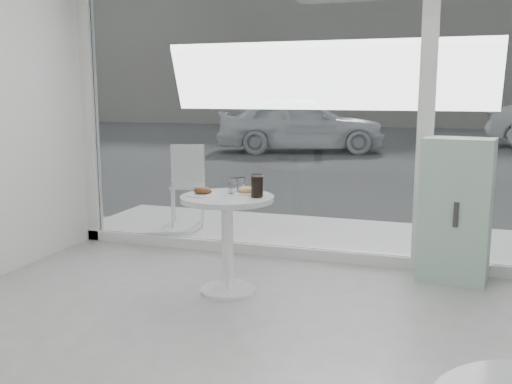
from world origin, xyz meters
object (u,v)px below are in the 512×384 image
(mint_cabinet, at_px, (456,210))
(water_tumbler_a, at_px, (233,187))
(car_white, at_px, (300,124))
(water_tumbler_b, at_px, (241,185))
(cola_glass, at_px, (257,186))
(plate_donut, at_px, (246,191))
(plate_fritter, at_px, (203,192))
(patio_chair, at_px, (188,179))
(main_table, at_px, (227,224))

(mint_cabinet, relative_size, water_tumbler_a, 9.88)
(mint_cabinet, distance_m, car_white, 10.42)
(water_tumbler_b, distance_m, cola_glass, 0.32)
(mint_cabinet, xyz_separation_m, cola_glass, (-1.44, -0.86, 0.26))
(cola_glass, bearing_deg, water_tumbler_b, 132.49)
(mint_cabinet, xyz_separation_m, water_tumbler_a, (-1.67, -0.76, 0.23))
(mint_cabinet, xyz_separation_m, plate_donut, (-1.57, -0.75, 0.20))
(plate_fritter, relative_size, plate_donut, 1.03)
(mint_cabinet, distance_m, plate_fritter, 2.09)
(patio_chair, distance_m, cola_glass, 2.42)
(water_tumbler_b, bearing_deg, main_table, -95.28)
(plate_fritter, xyz_separation_m, water_tumbler_a, (0.18, 0.18, 0.03))
(plate_donut, bearing_deg, water_tumbler_b, 125.38)
(mint_cabinet, bearing_deg, water_tumbler_a, -147.27)
(water_tumbler_b, xyz_separation_m, cola_glass, (0.21, -0.23, 0.04))
(car_white, distance_m, plate_donut, 10.70)
(plate_donut, distance_m, water_tumbler_b, 0.15)
(plate_fritter, bearing_deg, plate_donut, 33.00)
(main_table, bearing_deg, patio_chair, 122.73)
(patio_chair, xyz_separation_m, water_tumbler_a, (1.24, -1.80, 0.26))
(water_tumbler_a, xyz_separation_m, cola_glass, (0.23, -0.11, 0.03))
(plate_fritter, bearing_deg, water_tumbler_b, 56.98)
(plate_fritter, bearing_deg, cola_glass, 10.46)
(mint_cabinet, relative_size, patio_chair, 1.31)
(plate_donut, bearing_deg, mint_cabinet, 25.61)
(main_table, relative_size, plate_donut, 3.53)
(main_table, bearing_deg, plate_fritter, -161.91)
(main_table, xyz_separation_m, car_white, (-2.06, 10.61, 0.19))
(water_tumbler_b, bearing_deg, plate_fritter, -123.02)
(cola_glass, bearing_deg, mint_cabinet, 30.85)
(plate_fritter, height_order, cola_glass, cola_glass)
(main_table, height_order, water_tumbler_b, water_tumbler_b)
(car_white, relative_size, water_tumbler_a, 36.06)
(patio_chair, distance_m, plate_fritter, 2.26)
(patio_chair, height_order, plate_fritter, patio_chair)
(main_table, height_order, patio_chair, patio_chair)
(water_tumbler_a, bearing_deg, patio_chair, 124.58)
(car_white, relative_size, plate_fritter, 19.33)
(main_table, bearing_deg, water_tumbler_a, 88.44)
(patio_chair, distance_m, plate_donut, 2.25)
(patio_chair, relative_size, cola_glass, 5.21)
(patio_chair, bearing_deg, plate_donut, -75.53)
(car_white, xyz_separation_m, plate_donut, (2.17, -10.48, 0.05))
(plate_donut, height_order, cola_glass, cola_glass)
(main_table, distance_m, mint_cabinet, 1.89)
(plate_fritter, relative_size, water_tumbler_a, 1.87)
(main_table, xyz_separation_m, plate_donut, (0.11, 0.13, 0.24))
(main_table, relative_size, water_tumbler_b, 7.17)
(car_white, distance_m, water_tumbler_a, 10.68)
(water_tumbler_b, bearing_deg, water_tumbler_a, -98.92)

